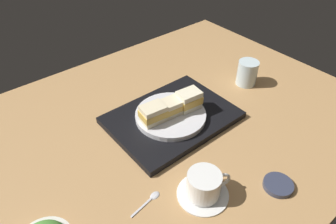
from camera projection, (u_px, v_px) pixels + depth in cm
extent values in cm
cube|color=tan|center=(159.00, 132.00, 95.68)|extent=(140.00, 100.00, 3.00)
cube|color=black|center=(172.00, 118.00, 97.24)|extent=(38.29, 28.26, 2.09)
cylinder|color=silver|center=(171.00, 116.00, 94.99)|extent=(21.97, 21.97, 1.66)
cube|color=#EFE5C1|center=(189.00, 105.00, 96.37)|extent=(7.55, 5.92, 1.72)
cube|color=gold|center=(189.00, 100.00, 95.02)|extent=(7.82, 6.23, 2.51)
cube|color=#EFE5C1|center=(189.00, 94.00, 93.67)|extent=(7.55, 5.92, 1.72)
cube|color=beige|center=(171.00, 112.00, 94.01)|extent=(7.55, 5.92, 1.43)
cube|color=gold|center=(171.00, 108.00, 92.95)|extent=(7.58, 6.11, 1.87)
cube|color=beige|center=(171.00, 104.00, 91.90)|extent=(7.55, 5.92, 1.43)
cube|color=beige|center=(153.00, 119.00, 91.49)|extent=(7.55, 5.92, 1.61)
cube|color=gold|center=(153.00, 114.00, 90.28)|extent=(7.97, 6.17, 2.20)
cube|color=beige|center=(153.00, 109.00, 89.07)|extent=(7.55, 5.92, 1.61)
cylinder|color=white|center=(203.00, 193.00, 75.95)|extent=(12.95, 12.95, 0.80)
cylinder|color=white|center=(204.00, 184.00, 73.64)|extent=(8.38, 8.38, 6.47)
cylinder|color=#382111|center=(205.00, 177.00, 71.83)|extent=(7.71, 7.71, 0.40)
torus|color=white|center=(222.00, 180.00, 74.68)|extent=(4.38, 2.47, 4.42)
cylinder|color=silver|center=(247.00, 73.00, 111.04)|extent=(7.28, 7.28, 9.05)
cylinder|color=#33384C|center=(278.00, 185.00, 77.60)|extent=(7.55, 7.55, 1.34)
cube|color=silver|center=(143.00, 206.00, 73.48)|extent=(8.07, 1.75, 0.50)
ellipsoid|color=silver|center=(155.00, 195.00, 75.71)|extent=(3.08, 2.41, 0.80)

